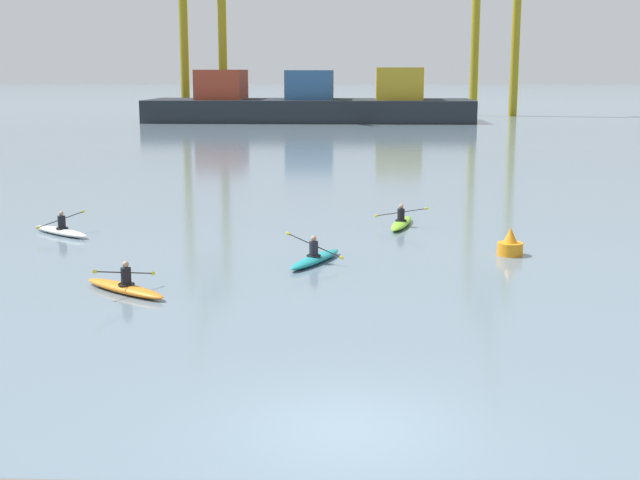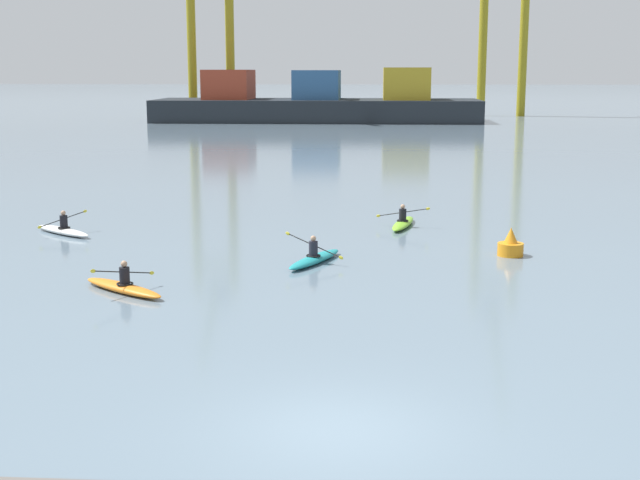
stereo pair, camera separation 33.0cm
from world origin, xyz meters
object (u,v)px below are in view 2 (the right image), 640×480
at_px(channel_buoy, 511,246).
at_px(container_barge, 318,103).
at_px(kayak_teal, 315,258).
at_px(kayak_orange, 123,286).
at_px(kayak_white, 63,230).
at_px(kayak_lime, 403,223).

bearing_deg(channel_buoy, container_barge, 98.55).
relative_size(container_barge, kayak_teal, 12.21).
distance_m(container_barge, channel_buoy, 81.85).
distance_m(kayak_orange, kayak_white, 10.14).
relative_size(kayak_lime, kayak_teal, 1.03).
xyz_separation_m(channel_buoy, kayak_white, (-17.05, 2.97, -0.19)).
bearing_deg(container_barge, kayak_lime, -83.50).
bearing_deg(kayak_lime, kayak_white, -169.39).
bearing_deg(kayak_orange, kayak_lime, 53.24).
height_order(container_barge, channel_buoy, container_barge).
xyz_separation_m(container_barge, kayak_white, (-4.88, -77.95, -2.15)).
distance_m(kayak_teal, kayak_white, 11.27).
distance_m(channel_buoy, kayak_lime, 6.56).
bearing_deg(kayak_lime, channel_buoy, -56.96).
height_order(kayak_teal, kayak_orange, kayak_teal).
bearing_deg(kayak_white, channel_buoy, -9.88).
bearing_deg(kayak_orange, kayak_white, 119.58).
height_order(container_barge, kayak_teal, container_barge).
bearing_deg(channel_buoy, kayak_teal, -166.63).
xyz_separation_m(container_barge, kayak_teal, (5.43, -82.52, -2.15)).
bearing_deg(kayak_white, kayak_lime, 10.61).
height_order(kayak_teal, kayak_white, kayak_teal).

